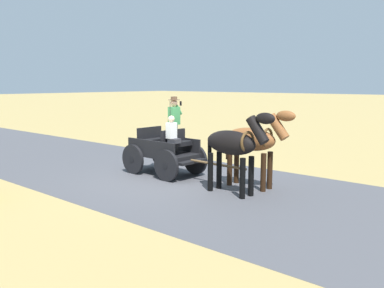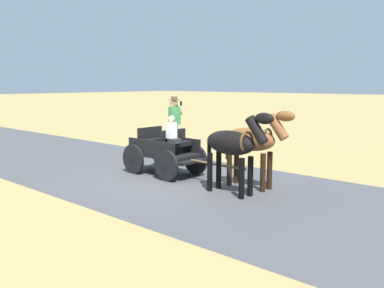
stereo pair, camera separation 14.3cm
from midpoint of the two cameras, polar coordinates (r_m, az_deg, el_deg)
name	(u,v)px [view 2 (the right image)]	position (r m, az deg, el deg)	size (l,w,h in m)	color
ground_plane	(166,179)	(12.59, -3.34, -4.91)	(200.00, 200.00, 0.00)	tan
road_surface	(166,179)	(12.59, -3.34, -4.90)	(6.62, 160.00, 0.01)	#4C4C51
horse_drawn_carriage	(166,149)	(13.09, -3.35, -0.75)	(1.46, 4.51, 2.50)	black
horse_near_side	(253,141)	(11.42, 8.89, 0.38)	(0.61, 2.13, 2.21)	brown
horse_off_side	(233,145)	(10.69, 6.18, -0.12)	(0.66, 2.13, 2.21)	black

